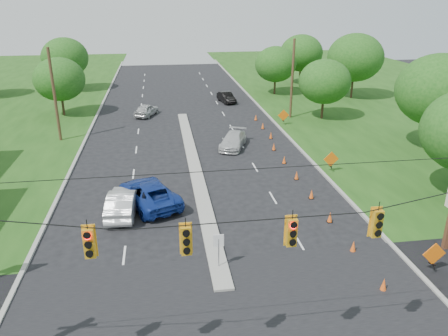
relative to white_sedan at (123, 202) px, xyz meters
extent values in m
cube|color=gray|center=(-4.75, 16.84, -0.81)|extent=(0.25, 110.00, 0.16)
cube|color=gray|center=(15.45, 16.84, -0.81)|extent=(0.25, 110.00, 0.16)
cube|color=gray|center=(5.35, 7.84, -0.81)|extent=(1.00, 34.00, 0.18)
cylinder|color=gray|center=(5.35, -7.16, 0.09)|extent=(0.06, 0.06, 1.80)
cube|color=white|center=(5.35, -7.16, 0.89)|extent=(0.55, 0.04, 0.70)
cylinder|color=black|center=(5.35, -14.16, 6.19)|extent=(24.00, 0.04, 0.04)
cube|color=yellow|center=(0.35, -14.16, 5.41)|extent=(0.34, 0.24, 1.00)
cube|color=yellow|center=(3.35, -14.16, 5.24)|extent=(0.34, 0.24, 1.00)
cube|color=yellow|center=(6.85, -14.16, 5.24)|extent=(0.34, 0.24, 1.00)
cube|color=yellow|center=(9.85, -14.16, 5.33)|extent=(0.34, 0.24, 1.00)
cylinder|color=#422D1C|center=(-7.15, 16.84, 3.69)|extent=(0.28, 0.28, 9.00)
cylinder|color=#422D1C|center=(17.85, 21.84, 3.69)|extent=(0.28, 0.28, 9.00)
cone|color=orange|center=(13.01, -10.16, -0.46)|extent=(0.32, 0.32, 0.70)
cone|color=orange|center=(13.01, -6.66, -0.46)|extent=(0.32, 0.32, 0.70)
cone|color=orange|center=(13.01, -3.16, -0.46)|extent=(0.32, 0.32, 0.70)
cone|color=orange|center=(13.01, 0.34, -0.46)|extent=(0.32, 0.32, 0.70)
cone|color=orange|center=(13.01, 3.84, -0.46)|extent=(0.32, 0.32, 0.70)
cone|color=orange|center=(13.01, 7.34, -0.46)|extent=(0.32, 0.32, 0.70)
cone|color=orange|center=(13.01, 10.84, -0.46)|extent=(0.32, 0.32, 0.70)
cone|color=orange|center=(13.61, 14.34, -0.46)|extent=(0.32, 0.32, 0.70)
cone|color=orange|center=(13.61, 17.84, -0.46)|extent=(0.32, 0.32, 0.70)
cone|color=orange|center=(13.61, 21.34, -0.46)|extent=(0.32, 0.32, 0.70)
cube|color=black|center=(16.15, -9.16, -0.26)|extent=(0.06, 0.58, 0.26)
cube|color=black|center=(16.15, -9.16, -0.26)|extent=(0.06, 0.58, 0.26)
cube|color=orange|center=(16.15, -9.16, 0.34)|extent=(1.27, 0.05, 1.27)
cube|color=black|center=(16.15, 4.84, -0.26)|extent=(0.06, 0.58, 0.26)
cube|color=black|center=(16.15, 4.84, -0.26)|extent=(0.06, 0.58, 0.26)
cube|color=orange|center=(16.15, 4.84, 0.34)|extent=(1.27, 0.05, 1.27)
cube|color=black|center=(16.15, 18.84, -0.26)|extent=(0.06, 0.58, 0.26)
cube|color=black|center=(16.15, 18.84, -0.26)|extent=(0.06, 0.58, 0.26)
cube|color=orange|center=(16.15, 18.84, 0.34)|extent=(1.27, 0.05, 1.27)
cylinder|color=black|center=(-8.65, 26.84, 0.45)|extent=(0.28, 0.28, 2.52)
ellipsoid|color=#194C14|center=(-8.65, 26.84, 3.53)|extent=(5.88, 5.88, 5.04)
cylinder|color=black|center=(-10.65, 41.84, 0.63)|extent=(0.28, 0.28, 2.88)
ellipsoid|color=#194C14|center=(-10.65, 41.84, 4.15)|extent=(6.72, 6.72, 5.76)
cylinder|color=black|center=(27.35, 8.84, 0.81)|extent=(0.28, 0.28, 3.24)
ellipsoid|color=#194C14|center=(27.35, 8.84, 4.77)|extent=(7.56, 7.56, 6.48)
cylinder|color=black|center=(21.35, 20.84, 0.45)|extent=(0.28, 0.28, 2.52)
ellipsoid|color=#194C14|center=(21.35, 20.84, 3.53)|extent=(5.88, 5.88, 5.04)
cylinder|color=black|center=(29.35, 30.84, 0.81)|extent=(0.28, 0.28, 3.24)
ellipsoid|color=#194C14|center=(29.35, 30.84, 4.77)|extent=(7.56, 7.56, 6.48)
cylinder|color=black|center=(25.35, 41.84, 0.63)|extent=(0.28, 0.28, 2.88)
ellipsoid|color=#194C14|center=(25.35, 41.84, 4.15)|extent=(6.72, 6.72, 5.76)
cylinder|color=black|center=(19.35, 34.84, 0.45)|extent=(0.28, 0.28, 2.52)
ellipsoid|color=#194C14|center=(19.35, 34.84, 3.53)|extent=(5.88, 5.88, 5.04)
imported|color=silver|center=(0.00, 0.00, 0.00)|extent=(2.06, 5.03, 1.62)
imported|color=navy|center=(1.69, 1.11, 0.03)|extent=(4.93, 6.66, 1.68)
imported|color=#BBBBBB|center=(9.41, 12.21, -0.11)|extent=(3.61, 5.20, 1.40)
imported|color=#B1B1B1|center=(1.14, 25.28, -0.09)|extent=(3.19, 4.54, 1.44)
imported|color=black|center=(11.66, 30.88, -0.13)|extent=(2.21, 4.32, 1.36)
camera|label=1|loc=(2.75, -26.38, 12.55)|focal=35.00mm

